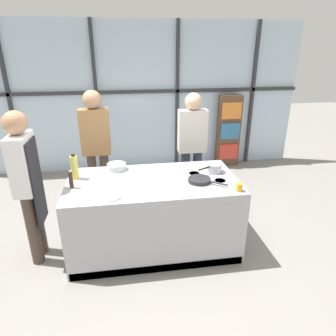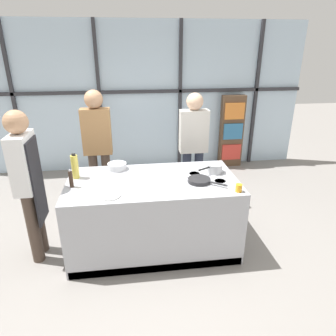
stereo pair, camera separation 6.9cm
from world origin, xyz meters
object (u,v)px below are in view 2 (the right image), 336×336
object	(u,v)px
juice_glass_near	(239,188)
saucepan	(214,168)
spectator_far_left	(98,143)
white_plate	(110,195)
mixing_bowl	(117,166)
frying_pan	(200,180)
oil_bottle	(75,166)
chef	(27,178)
pepper_grinder	(71,179)
spectator_center_left	(193,143)

from	to	relation	value
juice_glass_near	saucepan	bearing A→B (deg)	102.30
spectator_far_left	white_plate	distance (m)	1.39
saucepan	white_plate	world-z (taller)	saucepan
spectator_far_left	mixing_bowl	bearing A→B (deg)	114.17
frying_pan	oil_bottle	world-z (taller)	oil_bottle
saucepan	oil_bottle	bearing A→B (deg)	177.97
spectator_far_left	mixing_bowl	xyz separation A→B (m)	(0.28, -0.63, -0.11)
mixing_bowl	oil_bottle	size ratio (longest dim) A/B	0.78
chef	saucepan	xyz separation A→B (m)	(2.14, 0.15, -0.05)
white_plate	juice_glass_near	size ratio (longest dim) A/B	2.60
white_plate	juice_glass_near	xyz separation A→B (m)	(1.36, -0.07, 0.04)
oil_bottle	saucepan	bearing A→B (deg)	-2.03
chef	spectator_far_left	size ratio (longest dim) A/B	0.97
chef	pepper_grinder	world-z (taller)	chef
frying_pan	mixing_bowl	bearing A→B (deg)	151.40
spectator_center_left	frying_pan	distance (m)	1.16
pepper_grinder	mixing_bowl	bearing A→B (deg)	43.26
saucepan	oil_bottle	distance (m)	1.67
pepper_grinder	juice_glass_near	world-z (taller)	pepper_grinder
spectator_center_left	mixing_bowl	world-z (taller)	spectator_center_left
chef	white_plate	size ratio (longest dim) A/B	7.89
juice_glass_near	spectator_far_left	bearing A→B (deg)	137.93
mixing_bowl	juice_glass_near	distance (m)	1.53
chef	oil_bottle	distance (m)	0.52
frying_pan	juice_glass_near	size ratio (longest dim) A/B	4.70
spectator_center_left	juice_glass_near	size ratio (longest dim) A/B	20.30
juice_glass_near	oil_bottle	bearing A→B (deg)	161.43
white_plate	pepper_grinder	bearing A→B (deg)	147.47
pepper_grinder	spectator_center_left	bearing A→B (deg)	34.21
white_plate	oil_bottle	size ratio (longest dim) A/B	0.73
frying_pan	white_plate	size ratio (longest dim) A/B	1.81
juice_glass_near	mixing_bowl	bearing A→B (deg)	148.41
white_plate	juice_glass_near	world-z (taller)	juice_glass_near
spectator_far_left	oil_bottle	size ratio (longest dim) A/B	5.94
spectator_center_left	white_plate	distance (m)	1.80
spectator_far_left	pepper_grinder	bearing A→B (deg)	79.54
spectator_far_left	frying_pan	distance (m)	1.69
juice_glass_near	chef	bearing A→B (deg)	170.12
spectator_far_left	saucepan	bearing A→B (deg)	148.68
spectator_far_left	juice_glass_near	distance (m)	2.15
white_plate	mixing_bowl	world-z (taller)	mixing_bowl
chef	saucepan	distance (m)	2.15
spectator_center_left	pepper_grinder	bearing A→B (deg)	34.21
white_plate	frying_pan	bearing A→B (deg)	11.99
mixing_bowl	oil_bottle	distance (m)	0.53
oil_bottle	juice_glass_near	world-z (taller)	oil_bottle
frying_pan	pepper_grinder	world-z (taller)	pepper_grinder
spectator_center_left	saucepan	xyz separation A→B (m)	(0.07, -0.90, -0.04)
mixing_bowl	white_plate	bearing A→B (deg)	-94.35
spectator_center_left	spectator_far_left	bearing A→B (deg)	0.00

